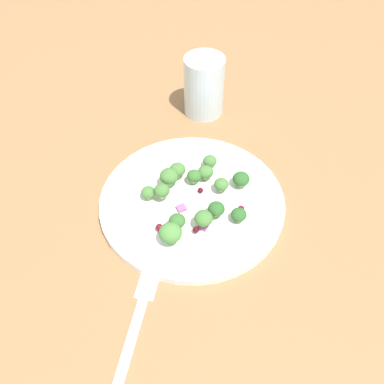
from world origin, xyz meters
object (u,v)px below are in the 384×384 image
object	(u,v)px
broccoli_floret_1	(169,176)
plate	(192,201)
broccoli_floret_2	(195,178)
water_glass	(204,86)
fork	(132,335)
broccoli_floret_0	(162,191)

from	to	relation	value
broccoli_floret_1	plate	bearing A→B (deg)	117.91
broccoli_floret_2	water_glass	world-z (taller)	water_glass
broccoli_floret_2	fork	xyz separation A→B (cm)	(15.72, 16.95, -2.59)
plate	broccoli_floret_2	size ratio (longest dim) A/B	12.52
plate	broccoli_floret_1	bearing A→B (deg)	-62.09
broccoli_floret_0	water_glass	xyz separation A→B (cm)	(-14.73, -17.34, 1.79)
plate	broccoli_floret_0	size ratio (longest dim) A/B	11.89
broccoli_floret_2	water_glass	xyz separation A→B (cm)	(-9.36, -16.67, 2.27)
fork	water_glass	bearing A→B (deg)	-126.72
broccoli_floret_0	broccoli_floret_1	size ratio (longest dim) A/B	0.81
broccoli_floret_2	water_glass	distance (cm)	19.25
broccoli_floret_0	water_glass	distance (cm)	22.82
plate	broccoli_floret_2	bearing A→B (deg)	-125.03
broccoli_floret_0	fork	size ratio (longest dim) A/B	0.14
broccoli_floret_0	broccoli_floret_1	world-z (taller)	broccoli_floret_1
broccoli_floret_0	fork	xyz separation A→B (cm)	(10.36, 16.28, -3.06)
plate	fork	xyz separation A→B (cm)	(14.21, 14.80, -0.61)
broccoli_floret_1	broccoli_floret_2	size ratio (longest dim) A/B	1.31
broccoli_floret_0	broccoli_floret_1	bearing A→B (deg)	-132.23
broccoli_floret_0	broccoli_floret_1	distance (cm)	2.89
water_glass	broccoli_floret_0	bearing A→B (deg)	49.66
plate	broccoli_floret_0	xyz separation A→B (cm)	(3.86, -1.48, 2.45)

